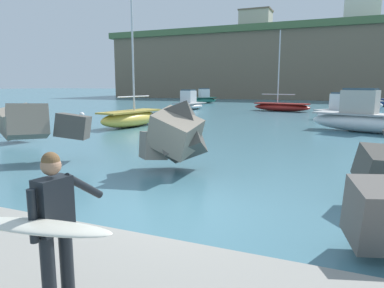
{
  "coord_description": "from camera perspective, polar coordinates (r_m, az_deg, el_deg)",
  "views": [
    {
      "loc": [
        3.28,
        -6.64,
        2.7
      ],
      "look_at": [
        0.26,
        0.5,
        1.4
      ],
      "focal_mm": 33.18,
      "sensor_mm": 36.0,
      "label": 1
    }
  ],
  "objects": [
    {
      "name": "boat_far_right",
      "position": [
        22.57,
        26.12,
        3.7
      ],
      "size": [
        6.56,
        3.72,
        2.51
      ],
      "color": "white",
      "rests_on": "ground"
    },
    {
      "name": "boat_far_centre",
      "position": [
        41.78,
        24.96,
        5.98
      ],
      "size": [
        5.41,
        3.03,
        2.34
      ],
      "color": "white",
      "rests_on": "ground"
    },
    {
      "name": "breakwater_jetty",
      "position": [
        9.8,
        1.41,
        0.2
      ],
      "size": [
        31.39,
        8.47,
        2.24
      ],
      "color": "gray",
      "rests_on": "ground"
    },
    {
      "name": "boat_mid_right",
      "position": [
        23.24,
        -9.83,
        4.21
      ],
      "size": [
        2.35,
        5.26,
        8.16
      ],
      "color": "#EAC64C",
      "rests_on": "ground"
    },
    {
      "name": "headland_bluff",
      "position": [
        87.09,
        25.06,
        11.29
      ],
      "size": [
        97.17,
        45.77,
        13.34
      ],
      "color": "#756651",
      "rests_on": "ground"
    },
    {
      "name": "boat_mid_left",
      "position": [
        30.77,
        23.39,
        4.91
      ],
      "size": [
        5.23,
        5.42,
        2.11
      ],
      "color": "white",
      "rests_on": "ground"
    },
    {
      "name": "boat_near_left",
      "position": [
        39.18,
        -0.4,
        6.53
      ],
      "size": [
        2.77,
        4.56,
        2.17
      ],
      "color": "white",
      "rests_on": "ground"
    },
    {
      "name": "boat_near_centre",
      "position": [
        50.14,
        27.5,
        6.17
      ],
      "size": [
        4.44,
        1.79,
        2.14
      ],
      "color": "navy",
      "rests_on": "ground"
    },
    {
      "name": "ground_plane",
      "position": [
        7.89,
        -3.22,
        -10.52
      ],
      "size": [
        400.0,
        400.0,
        0.0
      ],
      "primitive_type": "plane",
      "color": "#42707F"
    },
    {
      "name": "station_building_central",
      "position": [
        82.23,
        10.19,
        18.68
      ],
      "size": [
        6.74,
        5.16,
        5.21
      ],
      "color": "#B2ADA3",
      "rests_on": "headland_bluff"
    },
    {
      "name": "surfer_with_board",
      "position": [
        4.06,
        -22.13,
        -11.76
      ],
      "size": [
        2.12,
        1.29,
        1.78
      ],
      "color": "black",
      "rests_on": "walkway_path"
    },
    {
      "name": "mooring_buoy_middle",
      "position": [
        30.87,
        -17.29,
        4.5
      ],
      "size": [
        0.44,
        0.44,
        0.44
      ],
      "color": "silver",
      "rests_on": "ground"
    },
    {
      "name": "station_building_east",
      "position": [
        79.11,
        25.59,
        18.8
      ],
      "size": [
        6.5,
        7.54,
        6.6
      ],
      "color": "silver",
      "rests_on": "headland_bluff"
    },
    {
      "name": "boat_mid_centre",
      "position": [
        51.55,
        1.69,
        7.27
      ],
      "size": [
        4.09,
        4.55,
        2.17
      ],
      "color": "#1E6656",
      "rests_on": "ground"
    },
    {
      "name": "boat_near_right",
      "position": [
        37.66,
        14.19,
        5.88
      ],
      "size": [
        6.07,
        2.84,
        8.08
      ],
      "color": "maroon",
      "rests_on": "ground"
    }
  ]
}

